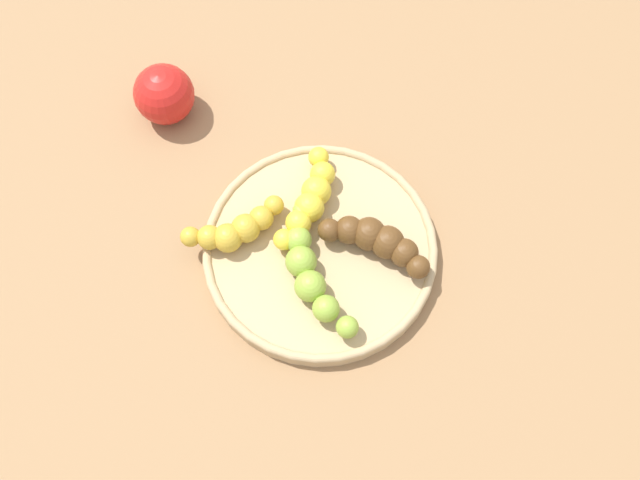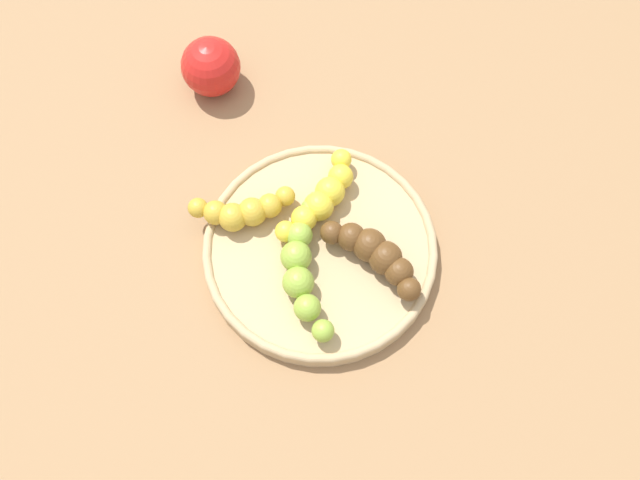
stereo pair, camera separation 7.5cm
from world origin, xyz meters
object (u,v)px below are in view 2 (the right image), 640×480
(banana_overripe, at_px, (375,254))
(apple_red, at_px, (211,67))
(banana_yellow, at_px, (322,197))
(banana_spotted, at_px, (243,210))
(fruit_bowl, at_px, (320,249))
(banana_green, at_px, (303,269))

(banana_overripe, height_order, apple_red, apple_red)
(banana_yellow, bearing_deg, banana_spotted, -134.56)
(banana_spotted, relative_size, apple_red, 1.53)
(fruit_bowl, relative_size, apple_red, 3.59)
(banana_yellow, height_order, apple_red, apple_red)
(fruit_bowl, distance_m, banana_overripe, 0.07)
(fruit_bowl, bearing_deg, banana_yellow, -165.41)
(banana_overripe, relative_size, apple_red, 1.68)
(banana_yellow, relative_size, banana_overripe, 1.01)
(banana_yellow, distance_m, banana_spotted, 0.09)
(fruit_bowl, height_order, banana_green, banana_green)
(banana_yellow, xyz_separation_m, apple_red, (-0.13, -0.18, -0.00))
(banana_green, relative_size, banana_overripe, 1.26)
(fruit_bowl, xyz_separation_m, banana_spotted, (-0.01, -0.09, 0.02))
(apple_red, bearing_deg, banana_overripe, 54.39)
(banana_yellow, relative_size, banana_green, 0.80)
(banana_green, height_order, banana_overripe, banana_overripe)
(fruit_bowl, distance_m, apple_red, 0.27)
(banana_spotted, height_order, banana_overripe, banana_overripe)
(banana_spotted, relative_size, banana_overripe, 0.91)
(fruit_bowl, distance_m, banana_yellow, 0.06)
(fruit_bowl, height_order, banana_spotted, banana_spotted)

